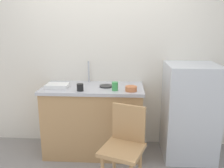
# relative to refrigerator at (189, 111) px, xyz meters

# --- Properties ---
(back_wall) EXTENTS (4.80, 0.10, 2.55)m
(back_wall) POSITION_rel_refrigerator_xyz_m (-1.15, 0.36, 0.66)
(back_wall) COLOR silver
(back_wall) RESTS_ON ground_plane
(cabinet_base) EXTENTS (1.26, 0.60, 0.88)m
(cabinet_base) POSITION_rel_refrigerator_xyz_m (-1.25, 0.01, -0.17)
(cabinet_base) COLOR tan
(cabinet_base) RESTS_ON ground_plane
(countertop) EXTENTS (1.30, 0.64, 0.04)m
(countertop) POSITION_rel_refrigerator_xyz_m (-1.25, 0.01, 0.29)
(countertop) COLOR #B7B7BC
(countertop) RESTS_ON cabinet_base
(faucet) EXTENTS (0.02, 0.02, 0.29)m
(faucet) POSITION_rel_refrigerator_xyz_m (-1.34, 0.26, 0.45)
(faucet) COLOR #B7B7BC
(faucet) RESTS_ON countertop
(refrigerator) EXTENTS (0.64, 0.63, 1.23)m
(refrigerator) POSITION_rel_refrigerator_xyz_m (0.00, 0.00, 0.00)
(refrigerator) COLOR silver
(refrigerator) RESTS_ON ground_plane
(chair) EXTENTS (0.51, 0.51, 0.89)m
(chair) POSITION_rel_refrigerator_xyz_m (-0.83, -0.71, -0.11)
(chair) COLOR tan
(chair) RESTS_ON ground_plane
(dish_tray) EXTENTS (0.28, 0.20, 0.05)m
(dish_tray) POSITION_rel_refrigerator_xyz_m (-1.68, -0.07, 0.33)
(dish_tray) COLOR white
(dish_tray) RESTS_ON countertop
(terracotta_bowl) EXTENTS (0.14, 0.14, 0.06)m
(terracotta_bowl) POSITION_rel_refrigerator_xyz_m (-0.76, -0.17, 0.34)
(terracotta_bowl) COLOR #C67042
(terracotta_bowl) RESTS_ON countertop
(hotplate) EXTENTS (0.17, 0.17, 0.02)m
(hotplate) POSITION_rel_refrigerator_xyz_m (-1.08, 0.01, 0.32)
(hotplate) COLOR #2D2D2D
(hotplate) RESTS_ON countertop
(cup_green) EXTENTS (0.07, 0.07, 0.10)m
(cup_green) POSITION_rel_refrigerator_xyz_m (-0.95, -0.15, 0.36)
(cup_green) COLOR green
(cup_green) RESTS_ON countertop
(cup_black) EXTENTS (0.08, 0.08, 0.09)m
(cup_black) POSITION_rel_refrigerator_xyz_m (-1.37, -0.20, 0.35)
(cup_black) COLOR black
(cup_black) RESTS_ON countertop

